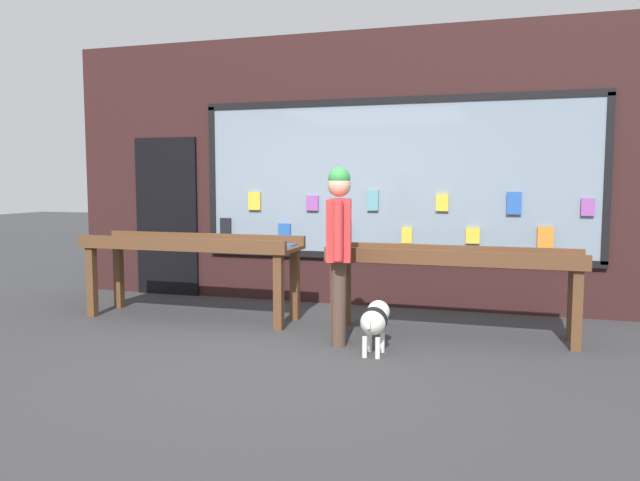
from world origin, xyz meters
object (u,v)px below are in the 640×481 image
(display_table_left, at_px, (191,252))
(person_browsing, at_px, (339,242))
(small_dog, at_px, (375,320))
(display_table_right, at_px, (452,266))

(display_table_left, distance_m, person_browsing, 1.97)
(display_table_left, height_order, small_dog, display_table_left)
(display_table_left, bearing_deg, person_browsing, -17.48)
(person_browsing, bearing_deg, display_table_left, 59.40)
(person_browsing, distance_m, small_dog, 0.80)
(display_table_left, height_order, display_table_right, display_table_left)
(display_table_left, bearing_deg, display_table_right, 0.08)
(small_dog, bearing_deg, display_table_right, -36.91)
(display_table_right, relative_size, small_dog, 4.35)
(display_table_right, distance_m, small_dog, 1.08)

